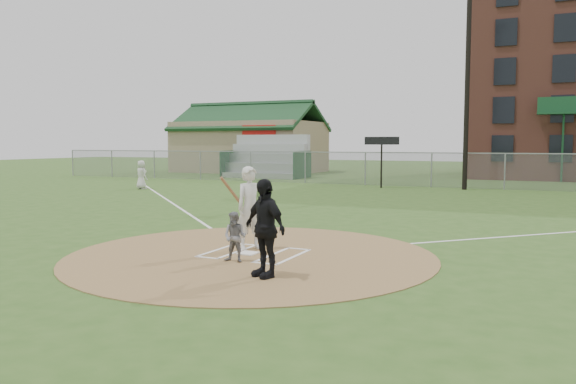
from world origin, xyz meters
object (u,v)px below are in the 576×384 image
at_px(batter_at_plate, 251,208).
at_px(home_plate, 248,253).
at_px(ondeck_player, 141,175).
at_px(catcher, 235,237).
at_px(umpire, 265,228).

bearing_deg(batter_at_plate, home_plate, -67.78).
bearing_deg(home_plate, ondeck_player, 136.19).
bearing_deg(ondeck_player, catcher, 151.79).
xyz_separation_m(home_plate, ondeck_player, (-14.35, 13.77, 0.77)).
height_order(catcher, umpire, umpire).
distance_m(home_plate, umpire, 2.45).
distance_m(ondeck_player, batter_at_plate, 19.37).
xyz_separation_m(ondeck_player, batter_at_plate, (14.14, -13.23, 0.22)).
bearing_deg(umpire, home_plate, 151.92).
bearing_deg(home_plate, batter_at_plate, 112.22).
distance_m(catcher, batter_at_plate, 1.55).
bearing_deg(batter_at_plate, ondeck_player, 136.88).
bearing_deg(catcher, umpire, -42.99).
bearing_deg(umpire, batter_at_plate, 148.95).
xyz_separation_m(home_plate, batter_at_plate, (-0.22, 0.54, 0.99)).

